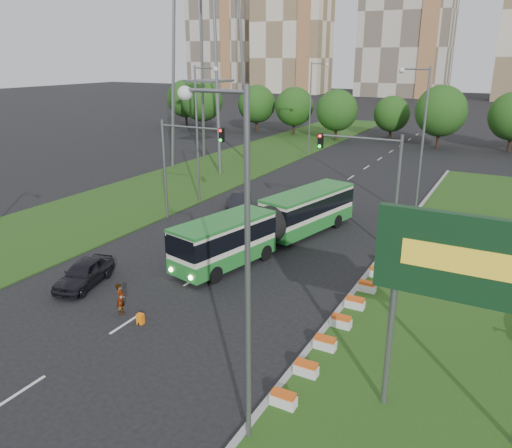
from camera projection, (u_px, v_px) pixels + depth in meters
The scene contains 19 objects.
ground at pixel (237, 289), 28.67m from camera, with size 360.00×360.00×0.00m, color black.
grass_median at pixel (495, 282), 29.49m from camera, with size 14.00×60.00×0.15m, color #264F16.
median_kerb at pixel (379, 260), 32.60m from camera, with size 0.30×60.00×0.18m, color #979797.
left_verge at pixel (212, 172), 57.59m from camera, with size 12.00×110.00×0.10m, color #264F16.
lane_markings at pixel (317, 199), 46.70m from camera, with size 0.20×100.00×0.01m, color silver, non-canonical shape.
flower_planters at pixel (355, 303), 26.19m from camera, with size 1.10×18.10×0.60m, color silver, non-canonical shape.
billboard at pixel (467, 270), 16.19m from camera, with size 6.00×0.37×8.00m.
traffic_mast_median at pixel (374, 173), 33.16m from camera, with size 5.76×0.32×8.00m.
traffic_mast_left at pixel (180, 155), 39.12m from camera, with size 5.76×0.32×8.00m.
street_lamps at pixel (270, 153), 36.44m from camera, with size 36.00×60.00×12.00m, color slate, non-canonical shape.
tree_line at pixel (501, 119), 68.64m from camera, with size 120.00×8.00×9.00m, color #1C4813, non-canonical shape.
apartment_tower_west at pixel (292, 22), 175.31m from camera, with size 26.00×15.00×48.00m, color beige.
apartment_tower_cwest at pixel (408, 11), 156.73m from camera, with size 28.00×15.00×52.00m, color beige.
midrise_west at pixel (220, 41), 190.69m from camera, with size 22.00×14.00×36.00m, color beige.
articulated_bus at pixel (271, 223), 34.74m from camera, with size 2.63×16.87×2.78m.
car_left_near at pixel (84, 273), 28.99m from camera, with size 1.80×4.48×1.52m, color black.
car_left_far at pixel (239, 201), 43.75m from camera, with size 1.42×4.08×1.34m, color black.
pedestrian at pixel (121, 299), 25.71m from camera, with size 0.62×0.41×1.71m, color gray.
shopping_trolley at pixel (140, 319), 24.92m from camera, with size 0.32×0.34×0.55m.
Camera 1 is at (13.23, -22.35, 12.75)m, focal length 35.00 mm.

